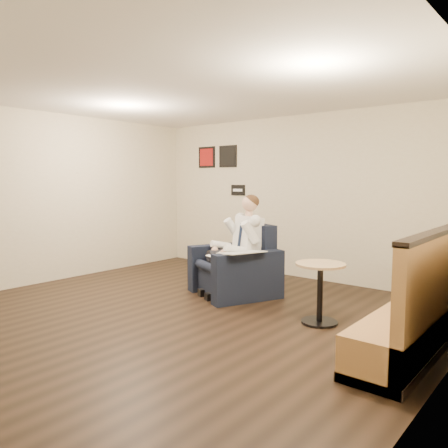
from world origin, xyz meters
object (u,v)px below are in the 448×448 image
Objects in this scene: coffee_mug at (260,267)px; cafe_table at (320,293)px; side_table at (247,283)px; seated_man at (226,248)px; smartphone at (254,268)px; banquette at (414,290)px; green_folder at (245,270)px; armchair at (234,260)px.

coffee_mug is 0.11× the size of cafe_table.
seated_man is at bearing -149.34° from side_table.
banquette is at bearing -14.27° from smartphone.
green_folder is 1.47m from cafe_table.
side_table is 0.25m from smartphone.
side_table is at bearing 163.03° from cafe_table.
banquette is at bearing -12.31° from side_table.
green_folder is (0.18, 0.01, -0.12)m from armchair.
seated_man is at bearing 172.01° from banquette.
armchair is at bearing -155.24° from coffee_mug.
coffee_mug is 0.68× the size of smartphone.
seated_man reaches higher than cafe_table.
smartphone reaches higher than side_table.
smartphone is (0.28, 0.30, -0.31)m from seated_man.
green_folder is at bearing -137.62° from coffee_mug.
banquette is at bearing -11.73° from green_folder.
armchair is 0.75× the size of seated_man.
banquette is (2.68, -0.51, 0.09)m from armchair.
coffee_mug is (0.16, 0.15, 0.04)m from green_folder.
armchair is at bearing 166.24° from cafe_table.
smartphone is at bearing 70.71° from seated_man.
coffee_mug is (0.35, 0.16, -0.08)m from armchair.
coffee_mug reaches higher than green_folder.
smartphone is (-0.12, 0.02, -0.04)m from coffee_mug.
cafe_table is (1.41, -0.40, -0.03)m from green_folder.
seated_man reaches higher than banquette.
armchair is 0.45× the size of banquette.
side_table is 0.20× the size of banquette.
armchair is 2.23× the size of side_table.
coffee_mug is at bearing 48.99° from armchair.
cafe_table is at bearing -21.25° from smartphone.
seated_man is 0.60m from side_table.
seated_man is 2.96× the size of side_table.
green_folder is at bearing -137.62° from side_table.
banquette reaches higher than cafe_table.
cafe_table is at bearing 10.47° from armchair.
green_folder is 2.56m from banquette.
banquette reaches higher than green_folder.
seated_man is (-0.06, -0.12, 0.19)m from armchair.
green_folder is 0.17m from smartphone.
seated_man is 11.62× the size of smartphone.
armchair is 0.23m from seated_man.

